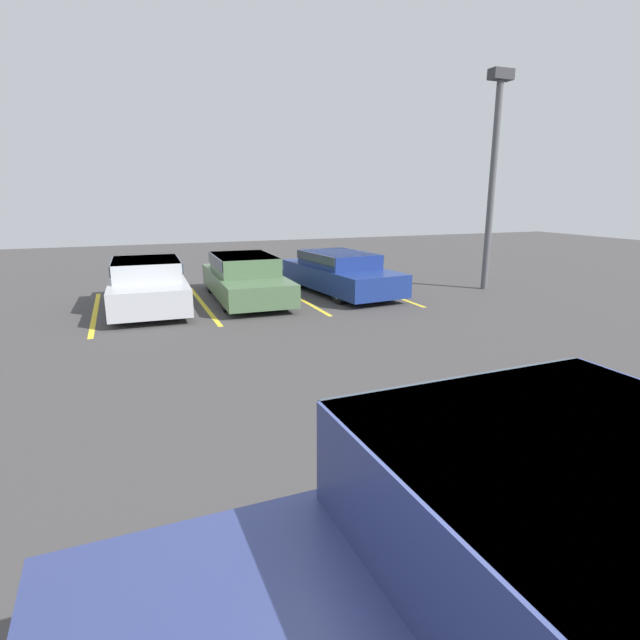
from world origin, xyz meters
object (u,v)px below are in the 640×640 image
object	(u,v)px
pickup_truck	(604,576)
parked_sedan_b	(245,276)
parked_sedan_c	(340,271)
parked_sedan_a	(148,283)
light_post	(494,163)

from	to	relation	value
pickup_truck	parked_sedan_b	xyz separation A→B (m)	(0.89, 12.22, -0.21)
parked_sedan_b	parked_sedan_c	size ratio (longest dim) A/B	1.00
parked_sedan_a	light_post	bearing A→B (deg)	86.06
light_post	parked_sedan_b	bearing A→B (deg)	170.84
pickup_truck	parked_sedan_c	xyz separation A→B (m)	(3.78, 12.12, -0.22)
pickup_truck	parked_sedan_b	distance (m)	12.25
pickup_truck	light_post	bearing A→B (deg)	52.03
parked_sedan_b	pickup_truck	bearing A→B (deg)	-2.47
parked_sedan_b	parked_sedan_c	bearing A→B (deg)	89.72
parked_sedan_b	parked_sedan_c	world-z (taller)	parked_sedan_b
parked_sedan_a	parked_sedan_c	xyz separation A→B (m)	(5.51, 0.09, -0.02)
parked_sedan_a	parked_sedan_c	distance (m)	5.51
pickup_truck	light_post	xyz separation A→B (m)	(8.31, 11.02, 2.93)
parked_sedan_a	parked_sedan_b	bearing A→B (deg)	95.86
pickup_truck	parked_sedan_b	world-z (taller)	pickup_truck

